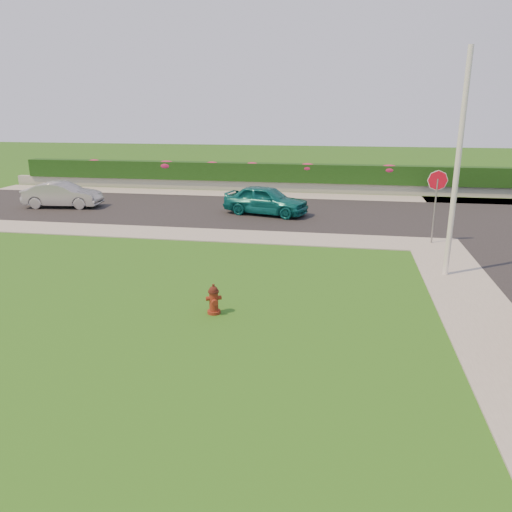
% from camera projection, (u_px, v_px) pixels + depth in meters
% --- Properties ---
extents(ground, '(120.00, 120.00, 0.00)m').
position_uv_depth(ground, '(180.00, 334.00, 11.36)').
color(ground, black).
rests_on(ground, ground).
extents(street_far, '(26.00, 8.00, 0.04)m').
position_uv_depth(street_far, '(173.00, 209.00, 25.40)').
color(street_far, black).
rests_on(street_far, ground).
extents(sidewalk_far, '(24.00, 2.00, 0.04)m').
position_uv_depth(sidewalk_far, '(111.00, 231.00, 20.85)').
color(sidewalk_far, gray).
rests_on(sidewalk_far, ground).
extents(curb_corner, '(2.00, 2.00, 0.04)m').
position_uv_depth(curb_corner, '(435.00, 245.00, 18.70)').
color(curb_corner, gray).
rests_on(curb_corner, ground).
extents(sidewalk_beyond, '(34.00, 2.00, 0.04)m').
position_uv_depth(sidewalk_beyond, '(266.00, 195.00, 29.46)').
color(sidewalk_beyond, gray).
rests_on(sidewalk_beyond, ground).
extents(retaining_wall, '(34.00, 0.40, 0.60)m').
position_uv_depth(retaining_wall, '(269.00, 186.00, 30.80)').
color(retaining_wall, gray).
rests_on(retaining_wall, ground).
extents(hedge, '(32.00, 0.90, 1.10)m').
position_uv_depth(hedge, '(270.00, 172.00, 30.65)').
color(hedge, black).
rests_on(hedge, retaining_wall).
extents(fire_hydrant, '(0.40, 0.38, 0.77)m').
position_uv_depth(fire_hydrant, '(214.00, 300.00, 12.40)').
color(fire_hydrant, '#551E0D').
rests_on(fire_hydrant, ground).
extents(sedan_teal, '(4.34, 2.61, 1.38)m').
position_uv_depth(sedan_teal, '(266.00, 200.00, 23.78)').
color(sedan_teal, '#0C5B5B').
rests_on(sedan_teal, street_far).
extents(sedan_silver, '(4.00, 1.76, 1.28)m').
position_uv_depth(sedan_silver, '(63.00, 195.00, 25.55)').
color(sedan_silver, '#94979B').
rests_on(sedan_silver, street_far).
extents(utility_pole, '(0.16, 0.16, 6.59)m').
position_uv_depth(utility_pole, '(457.00, 167.00, 14.40)').
color(utility_pole, silver).
rests_on(utility_pole, ground).
extents(stop_sign, '(0.75, 0.12, 2.78)m').
position_uv_depth(stop_sign, '(437.00, 189.00, 18.33)').
color(stop_sign, slate).
rests_on(stop_sign, ground).
extents(flower_clump_a, '(1.07, 0.69, 0.54)m').
position_uv_depth(flower_clump_a, '(94.00, 163.00, 32.36)').
color(flower_clump_a, '#C0206D').
rests_on(flower_clump_a, hedge).
extents(flower_clump_b, '(1.24, 0.80, 0.62)m').
position_uv_depth(flower_clump_b, '(167.00, 165.00, 31.56)').
color(flower_clump_b, '#C0206D').
rests_on(flower_clump_b, hedge).
extents(flower_clump_c, '(1.05, 0.67, 0.52)m').
position_uv_depth(flower_clump_c, '(212.00, 166.00, 31.06)').
color(flower_clump_c, '#C0206D').
rests_on(flower_clump_c, hedge).
extents(flower_clump_d, '(1.06, 0.68, 0.53)m').
position_uv_depth(flower_clump_d, '(252.00, 167.00, 30.64)').
color(flower_clump_d, '#C0206D').
rests_on(flower_clump_d, hedge).
extents(flower_clump_e, '(1.16, 0.74, 0.58)m').
position_uv_depth(flower_clump_e, '(308.00, 168.00, 30.08)').
color(flower_clump_e, '#C0206D').
rests_on(flower_clump_e, hedge).
extents(flower_clump_f, '(1.19, 0.76, 0.59)m').
position_uv_depth(flower_clump_f, '(389.00, 170.00, 29.29)').
color(flower_clump_f, '#C0206D').
rests_on(flower_clump_f, hedge).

